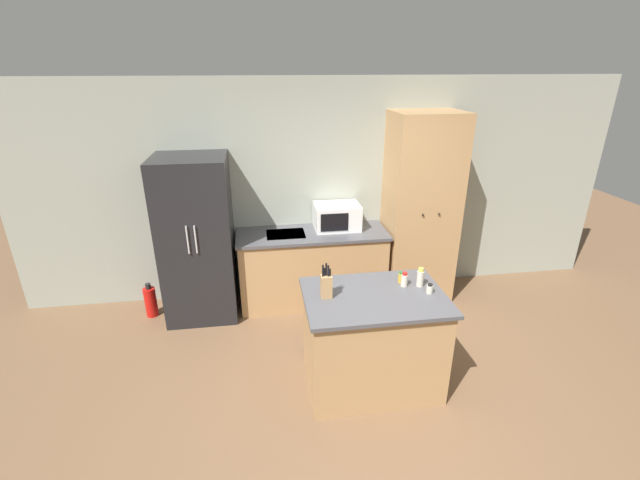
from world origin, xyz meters
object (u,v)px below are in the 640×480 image
at_px(refrigerator, 197,239).
at_px(microwave, 337,217).
at_px(knife_block, 326,285).
at_px(spice_bottle_short_red, 430,289).
at_px(spice_bottle_tall_dark, 401,278).
at_px(spice_bottle_amber_oil, 420,278).
at_px(fire_extinguisher, 151,301).
at_px(pantry_cabinet, 420,209).
at_px(spice_bottle_green_herb, 404,280).

bearing_deg(refrigerator, microwave, 5.32).
bearing_deg(knife_block, spice_bottle_short_red, -4.22).
bearing_deg(spice_bottle_tall_dark, spice_bottle_amber_oil, -31.87).
xyz_separation_m(spice_bottle_short_red, fire_extinguisher, (-2.69, 1.51, -0.77)).
distance_m(pantry_cabinet, spice_bottle_tall_dark, 1.52).
bearing_deg(pantry_cabinet, spice_bottle_amber_oil, -110.43).
relative_size(pantry_cabinet, fire_extinguisher, 5.43).
xyz_separation_m(spice_bottle_short_red, spice_bottle_green_herb, (-0.17, 0.15, 0.02)).
height_order(pantry_cabinet, spice_bottle_green_herb, pantry_cabinet).
bearing_deg(spice_bottle_amber_oil, microwave, 106.45).
bearing_deg(knife_block, microwave, 76.32).
bearing_deg(fire_extinguisher, knife_block, -38.51).
xyz_separation_m(spice_bottle_amber_oil, fire_extinguisher, (-2.65, 1.38, -0.81)).
bearing_deg(refrigerator, spice_bottle_green_herb, -35.43).
distance_m(refrigerator, fire_extinguisher, 0.95).
height_order(refrigerator, spice_bottle_tall_dark, refrigerator).
distance_m(refrigerator, spice_bottle_short_red, 2.58).
relative_size(pantry_cabinet, spice_bottle_green_herb, 17.07).
bearing_deg(microwave, fire_extinguisher, -175.91).
bearing_deg(pantry_cabinet, fire_extinguisher, -178.85).
bearing_deg(fire_extinguisher, spice_bottle_tall_dark, -27.14).
bearing_deg(knife_block, spice_bottle_amber_oil, 4.42).
relative_size(microwave, spice_bottle_short_red, 6.14).
bearing_deg(microwave, refrigerator, -174.68).
relative_size(microwave, fire_extinguisher, 1.28).
height_order(knife_block, spice_bottle_tall_dark, knife_block).
xyz_separation_m(pantry_cabinet, spice_bottle_amber_oil, (-0.54, -1.44, -0.13)).
bearing_deg(fire_extinguisher, microwave, 4.09).
xyz_separation_m(knife_block, spice_bottle_amber_oil, (0.84, 0.06, -0.03)).
relative_size(spice_bottle_tall_dark, fire_extinguisher, 0.25).
height_order(knife_block, spice_bottle_amber_oil, knife_block).
height_order(pantry_cabinet, spice_bottle_tall_dark, pantry_cabinet).
height_order(spice_bottle_tall_dark, fire_extinguisher, spice_bottle_tall_dark).
xyz_separation_m(knife_block, spice_bottle_green_herb, (0.71, 0.09, -0.05)).
bearing_deg(pantry_cabinet, knife_block, -132.48).
relative_size(spice_bottle_tall_dark, spice_bottle_green_herb, 0.78).
bearing_deg(microwave, spice_bottle_green_herb, -78.13).
height_order(pantry_cabinet, spice_bottle_short_red, pantry_cabinet).
distance_m(refrigerator, spice_bottle_green_herb, 2.35).
xyz_separation_m(refrigerator, fire_extinguisher, (-0.60, -0.01, -0.74)).
height_order(spice_bottle_short_red, spice_bottle_green_herb, spice_bottle_green_herb).
xyz_separation_m(spice_bottle_tall_dark, spice_bottle_short_red, (0.18, -0.22, -0.01)).
height_order(pantry_cabinet, microwave, pantry_cabinet).
relative_size(spice_bottle_amber_oil, spice_bottle_green_herb, 1.32).
bearing_deg(spice_bottle_tall_dark, refrigerator, 145.81).
bearing_deg(spice_bottle_amber_oil, pantry_cabinet, 69.57).
bearing_deg(pantry_cabinet, spice_bottle_short_red, -107.60).
bearing_deg(fire_extinguisher, spice_bottle_amber_oil, -27.42).
height_order(refrigerator, pantry_cabinet, pantry_cabinet).
relative_size(spice_bottle_tall_dark, spice_bottle_amber_oil, 0.59).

